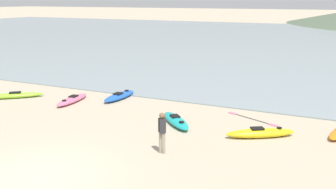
{
  "coord_description": "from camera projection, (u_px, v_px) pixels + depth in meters",
  "views": [
    {
      "loc": [
        8.58,
        -8.45,
        5.4
      ],
      "look_at": [
        -0.13,
        9.51,
        0.5
      ],
      "focal_mm": 42.0,
      "sensor_mm": 36.0,
      "label": 1
    }
  ],
  "objects": [
    {
      "name": "bay_water",
      "position": [
        287.0,
        40.0,
        51.68
      ],
      "size": [
        160.0,
        70.0,
        0.06
      ],
      "primitive_type": "cube",
      "color": "gray",
      "rests_on": "ground_plane"
    },
    {
      "name": "kayak_on_sand_1",
      "position": [
        72.0,
        100.0,
        20.93
      ],
      "size": [
        0.98,
        2.78,
        0.33
      ],
      "color": "#E5668C",
      "rests_on": "ground_plane"
    },
    {
      "name": "person_near_foreground",
      "position": [
        162.0,
        130.0,
        13.87
      ],
      "size": [
        0.31,
        0.27,
        1.51
      ],
      "color": "gray",
      "rests_on": "ground_plane"
    },
    {
      "name": "kayak_on_sand_3",
      "position": [
        260.0,
        133.0,
        15.64
      ],
      "size": [
        2.69,
        2.04,
        0.41
      ],
      "color": "yellow",
      "rests_on": "ground_plane"
    },
    {
      "name": "kayak_on_sand_2",
      "position": [
        12.0,
        96.0,
        21.79
      ],
      "size": [
        2.94,
        2.66,
        0.34
      ],
      "color": "#8CCC2D",
      "rests_on": "ground_plane"
    },
    {
      "name": "loose_paddle",
      "position": [
        252.0,
        119.0,
        18.02
      ],
      "size": [
        2.6,
        1.33,
        0.03
      ],
      "color": "black",
      "rests_on": "ground_plane"
    },
    {
      "name": "kayak_on_sand_0",
      "position": [
        176.0,
        121.0,
        17.3
      ],
      "size": [
        2.31,
        2.36,
        0.36
      ],
      "color": "teal",
      "rests_on": "ground_plane"
    },
    {
      "name": "ground_plane",
      "position": [
        40.0,
        175.0,
        12.31
      ],
      "size": [
        400.0,
        400.0,
        0.0
      ],
      "primitive_type": "plane",
      "color": "tan"
    },
    {
      "name": "kayak_on_sand_4",
      "position": [
        119.0,
        96.0,
        21.66
      ],
      "size": [
        0.76,
        2.72,
        0.36
      ],
      "color": "blue",
      "rests_on": "ground_plane"
    }
  ]
}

